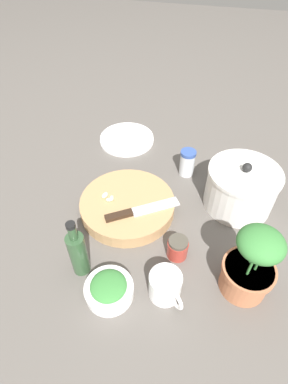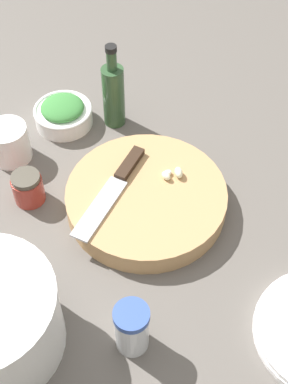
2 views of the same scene
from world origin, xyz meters
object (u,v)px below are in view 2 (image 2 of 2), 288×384
Objects in this scene: garlic_cloves at (173,174)px; chef_knife at (115,186)px; coffee_mug at (8,143)px; oil_bottle at (113,94)px; herb_bowl at (62,114)px; spice_jar at (132,328)px; honey_jar at (28,188)px; cutting_board at (146,199)px.

chef_knife is at bearing 74.72° from garlic_cloves.
oil_bottle is (-0.01, -0.23, 0.04)m from coffee_mug.
spice_jar is (-0.50, 0.11, 0.02)m from herb_bowl.
herb_bowl is 0.51m from spice_jar.
spice_jar is at bearing 123.61° from chef_knife.
chef_knife is 2.18× the size of coffee_mug.
spice_jar is 1.54× the size of honey_jar.
cutting_board is 2.40× the size of herb_bowl.
herb_bowl is 1.30× the size of coffee_mug.
herb_bowl is 1.26× the size of spice_jar.
cutting_board is 0.27m from spice_jar.
chef_knife is (0.04, 0.04, 0.03)m from cutting_board.
spice_jar is (-0.23, 0.21, -0.00)m from garlic_cloves.
honey_jar is (-0.12, 0.01, -0.01)m from coffee_mug.
chef_knife reaches higher than cutting_board.
garlic_cloves reaches higher than herb_bowl.
garlic_cloves is 0.31m from spice_jar.
cutting_board is 0.22m from honey_jar.
coffee_mug is at bearing -2.62° from chef_knife.
coffee_mug reaches higher than chef_knife.
cutting_board is at bearing -163.08° from chef_knife.
chef_knife is 1.08× the size of oil_bottle.
oil_bottle reaches higher than herb_bowl.
spice_jar is (-0.26, 0.11, 0.00)m from chef_knife.
garlic_cloves is 0.33m from coffee_mug.
garlic_cloves is (0.01, -0.06, 0.03)m from cutting_board.
chef_knife is at bearing 179.62° from herb_bowl.
cutting_board is 1.55× the size of oil_bottle.
cutting_board is 0.28m from herb_bowl.
coffee_mug reaches higher than honey_jar.
spice_jar is at bearing -175.00° from honey_jar.
spice_jar is at bearing 167.98° from herb_bowl.
herb_bowl is 0.21m from honey_jar.
garlic_cloves is at bearing -178.91° from oil_bottle.
oil_bottle is at bearing 1.09° from garlic_cloves.
coffee_mug is (0.24, 0.17, 0.02)m from cutting_board.
chef_knife is 1.67× the size of herb_bowl.
honey_jar is (0.12, 0.24, -0.02)m from garlic_cloves.
spice_jar reaches higher than garlic_cloves.
oil_bottle is at bearing -13.47° from cutting_board.
oil_bottle is (0.11, -0.24, 0.04)m from honey_jar.
honey_jar is at bearing 139.10° from herb_bowl.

